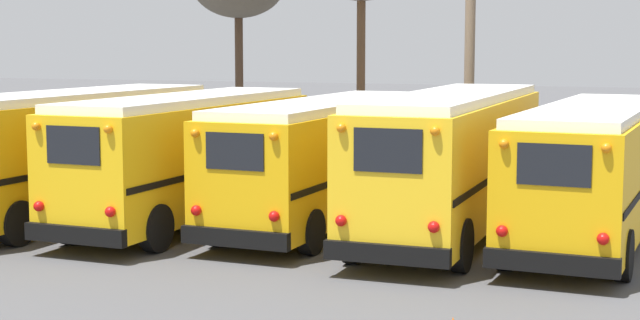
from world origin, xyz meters
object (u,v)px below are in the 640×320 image
Objects in this scene: school_bus_1 at (189,154)px; utility_pole at (470,55)px; school_bus_4 at (594,167)px; school_bus_2 at (328,156)px; school_bus_3 at (453,157)px; school_bus_0 at (73,149)px.

utility_pole is (4.66, 10.54, 2.30)m from school_bus_1.
utility_pole reaches higher than school_bus_4.
school_bus_2 is 0.95× the size of school_bus_3.
school_bus_3 is at bearing 8.11° from school_bus_0.
school_bus_4 is (3.17, 0.33, -0.13)m from school_bus_3.
school_bus_4 is at bearing 8.47° from school_bus_1.
utility_pole reaches higher than school_bus_0.
school_bus_3 reaches higher than school_bus_2.
utility_pole is at bearing 66.16° from school_bus_1.
school_bus_1 reaches higher than school_bus_2.
school_bus_3 is 1.01× the size of school_bus_4.
school_bus_2 is at bearing 21.97° from school_bus_1.
school_bus_4 is (6.34, 0.14, 0.01)m from school_bus_2.
school_bus_2 is 6.34m from school_bus_4.
school_bus_0 is 0.95× the size of school_bus_4.
school_bus_0 is 3.18m from school_bus_1.
school_bus_3 reaches higher than school_bus_4.
school_bus_1 is 1.21× the size of utility_pole.
school_bus_1 is 0.90× the size of school_bus_4.
school_bus_3 is 1.35× the size of utility_pole.
utility_pole is (-4.85, 9.12, 2.36)m from school_bus_4.
school_bus_0 is 12.79m from school_bus_4.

